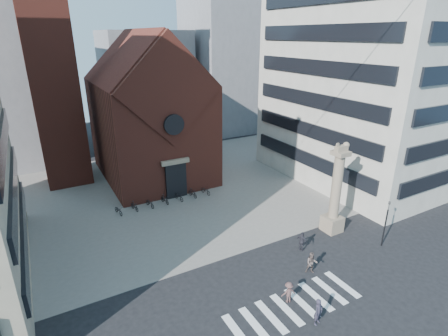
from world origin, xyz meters
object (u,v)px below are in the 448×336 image
(pedestrian_0, at_px, (318,312))
(pedestrian_2, at_px, (302,241))
(lion_column, at_px, (335,197))
(pedestrian_1, at_px, (312,263))
(scooter_0, at_px, (119,210))
(traffic_light, at_px, (386,223))

(pedestrian_0, height_order, pedestrian_2, pedestrian_0)
(lion_column, height_order, pedestrian_0, lion_column)
(pedestrian_2, bearing_deg, pedestrian_1, 136.95)
(pedestrian_2, height_order, scooter_0, pedestrian_2)
(lion_column, xyz_separation_m, scooter_0, (-16.77, 12.94, -2.96))
(pedestrian_0, height_order, scooter_0, pedestrian_0)
(pedestrian_0, bearing_deg, lion_column, 24.17)
(lion_column, height_order, traffic_light, lion_column)
(pedestrian_1, height_order, pedestrian_2, pedestrian_1)
(traffic_light, distance_m, pedestrian_1, 8.11)
(lion_column, distance_m, pedestrian_1, 7.55)
(traffic_light, relative_size, scooter_0, 2.54)
(lion_column, bearing_deg, scooter_0, 142.33)
(lion_column, distance_m, scooter_0, 21.39)
(lion_column, xyz_separation_m, pedestrian_0, (-9.18, -7.89, -2.52))
(pedestrian_1, distance_m, scooter_0, 19.92)
(pedestrian_2, bearing_deg, traffic_light, -129.71)
(lion_column, distance_m, traffic_light, 4.62)
(traffic_light, xyz_separation_m, scooter_0, (-18.76, 16.94, -1.79))
(pedestrian_1, xyz_separation_m, pedestrian_2, (1.35, 2.68, -0.01))
(pedestrian_1, bearing_deg, pedestrian_2, 98.43)
(pedestrian_0, bearing_deg, pedestrian_1, 35.58)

